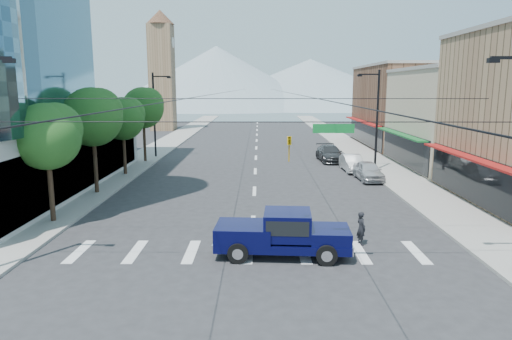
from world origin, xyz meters
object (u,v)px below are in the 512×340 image
at_px(pickup_truck, 282,233).
at_px(pedestrian, 361,228).
at_px(parked_car_mid, 352,163).
at_px(parked_car_far, 330,153).
at_px(parked_car_near, 368,171).

relative_size(pickup_truck, pedestrian, 3.80).
relative_size(parked_car_mid, parked_car_far, 0.81).
distance_m(pickup_truck, pedestrian, 4.19).
bearing_deg(parked_car_mid, parked_car_far, 99.90).
bearing_deg(pedestrian, parked_car_far, -24.03).
xyz_separation_m(parked_car_near, parked_car_far, (-1.67, 9.64, 0.03)).
bearing_deg(pickup_truck, parked_car_far, 80.20).
bearing_deg(pickup_truck, parked_car_mid, 73.97).
height_order(pedestrian, parked_car_far, pedestrian).
xyz_separation_m(parked_car_near, parked_car_mid, (-0.50, 4.02, -0.03)).
distance_m(pedestrian, parked_car_near, 16.01).
bearing_deg(pedestrian, parked_car_mid, -28.89).
relative_size(parked_car_near, parked_car_mid, 1.00).
distance_m(pedestrian, parked_car_mid, 19.83).
bearing_deg(pickup_truck, pedestrian, 24.42).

